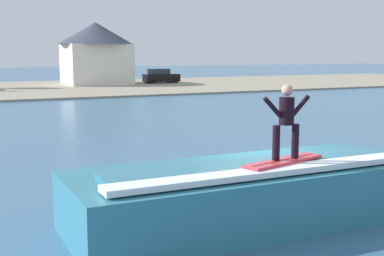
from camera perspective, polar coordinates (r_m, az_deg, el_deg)
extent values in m
plane|color=#3A648A|center=(13.44, 7.19, -7.79)|extent=(260.00, 260.00, 0.00)
cube|color=teal|center=(11.51, 6.47, -7.30)|extent=(8.02, 2.94, 1.25)
cube|color=teal|center=(11.04, 7.55, -4.27)|extent=(6.82, 1.32, 0.14)
cube|color=white|center=(10.56, 9.30, -4.72)|extent=(7.22, 0.53, 0.12)
cube|color=#D8333F|center=(11.08, 10.14, -3.65)|extent=(2.17, 0.99, 0.06)
cube|color=black|center=(11.07, 10.14, -3.52)|extent=(1.90, 0.56, 0.01)
cylinder|color=black|center=(10.95, 9.32, -1.63)|extent=(0.16, 0.16, 0.74)
cylinder|color=black|center=(11.23, 11.38, -1.43)|extent=(0.16, 0.16, 0.74)
cylinder|color=black|center=(11.00, 10.46, 1.87)|extent=(0.32, 0.32, 0.58)
sphere|color=tan|center=(10.96, 10.52, 4.16)|extent=(0.24, 0.24, 0.24)
cylinder|color=black|center=(10.78, 8.94, 2.30)|extent=(0.46, 0.10, 0.46)
cylinder|color=black|center=(11.20, 11.94, 2.44)|extent=(0.46, 0.10, 0.46)
cube|color=gray|center=(55.21, -18.36, 4.13)|extent=(120.00, 26.42, 0.17)
cube|color=black|center=(61.89, -3.41, 5.58)|extent=(4.21, 1.76, 0.90)
cube|color=#262D38|center=(61.73, -3.69, 6.29)|extent=(2.32, 1.59, 0.64)
cylinder|color=black|center=(63.30, -2.58, 5.24)|extent=(0.64, 0.22, 0.64)
cylinder|color=black|center=(61.59, -1.89, 5.16)|extent=(0.64, 0.22, 0.64)
cylinder|color=black|center=(62.27, -4.91, 5.17)|extent=(0.64, 0.22, 0.64)
cylinder|color=black|center=(60.54, -4.28, 5.08)|extent=(0.64, 0.22, 0.64)
cube|color=silver|center=(60.23, -10.58, 6.88)|extent=(6.93, 6.86, 4.70)
cone|color=#383D4C|center=(60.25, -10.67, 10.29)|extent=(8.59, 8.59, 2.48)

